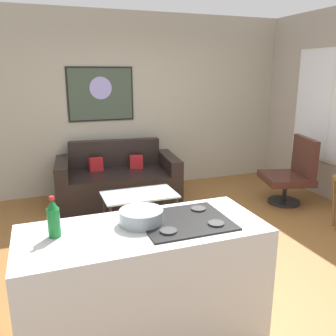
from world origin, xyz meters
name	(u,v)px	position (x,y,z in m)	size (l,w,h in m)	color
ground	(195,251)	(0.00, 0.00, -0.02)	(6.40, 6.40, 0.04)	brown
back_wall	(135,103)	(0.00, 2.42, 1.40)	(6.40, 0.05, 2.80)	#A8A28E
couch	(118,181)	(-0.45, 1.82, 0.30)	(1.85, 1.11, 0.87)	black
coffee_table	(139,197)	(-0.41, 0.77, 0.40)	(0.90, 0.53, 0.44)	silver
armchair	(292,173)	(1.93, 0.83, 0.46)	(0.80, 0.82, 0.99)	black
kitchen_counter	(145,287)	(-0.91, -1.14, 0.45)	(1.64, 0.69, 0.92)	silver
soda_bottle	(54,219)	(-1.47, -1.07, 1.02)	(0.08, 0.08, 0.27)	#166C2A
mixing_bowl	(141,217)	(-0.90, -1.07, 0.95)	(0.30, 0.30, 0.10)	gray
wall_painting	(101,94)	(-0.55, 2.38, 1.56)	(1.02, 0.03, 0.83)	black
window	(331,107)	(2.59, 0.90, 1.40)	(0.03, 1.52, 1.69)	silver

